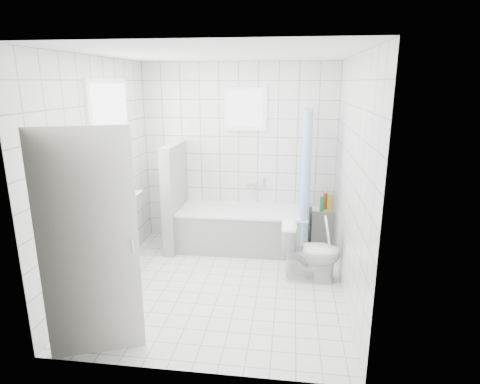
# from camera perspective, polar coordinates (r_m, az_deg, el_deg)

# --- Properties ---
(ground) EXTENTS (3.00, 3.00, 0.00)m
(ground) POSITION_cam_1_polar(r_m,az_deg,el_deg) (4.89, -2.55, -12.99)
(ground) COLOR white
(ground) RESTS_ON ground
(ceiling) EXTENTS (3.00, 3.00, 0.00)m
(ceiling) POSITION_cam_1_polar(r_m,az_deg,el_deg) (4.31, -2.98, 19.06)
(ceiling) COLOR white
(ceiling) RESTS_ON ground
(wall_back) EXTENTS (2.80, 0.02, 2.60)m
(wall_back) POSITION_cam_1_polar(r_m,az_deg,el_deg) (5.87, -0.19, 5.37)
(wall_back) COLOR white
(wall_back) RESTS_ON ground
(wall_front) EXTENTS (2.80, 0.02, 2.60)m
(wall_front) POSITION_cam_1_polar(r_m,az_deg,el_deg) (3.02, -7.73, -4.57)
(wall_front) COLOR white
(wall_front) RESTS_ON ground
(wall_left) EXTENTS (0.02, 3.00, 2.60)m
(wall_left) POSITION_cam_1_polar(r_m,az_deg,el_deg) (4.86, -19.23, 2.39)
(wall_left) COLOR white
(wall_left) RESTS_ON ground
(wall_right) EXTENTS (0.02, 3.00, 2.60)m
(wall_right) POSITION_cam_1_polar(r_m,az_deg,el_deg) (4.40, 15.51, 1.39)
(wall_right) COLOR white
(wall_right) RESTS_ON ground
(window_left) EXTENTS (0.01, 0.90, 1.40)m
(window_left) POSITION_cam_1_polar(r_m,az_deg,el_deg) (5.06, -17.58, 6.46)
(window_left) COLOR white
(window_left) RESTS_ON wall_left
(window_back) EXTENTS (0.50, 0.01, 0.50)m
(window_back) POSITION_cam_1_polar(r_m,az_deg,el_deg) (5.74, 0.76, 11.67)
(window_back) COLOR white
(window_back) RESTS_ON wall_back
(window_sill) EXTENTS (0.18, 1.02, 0.08)m
(window_sill) POSITION_cam_1_polar(r_m,az_deg,el_deg) (5.20, -16.47, -1.61)
(window_sill) COLOR white
(window_sill) RESTS_ON wall_left
(door) EXTENTS (0.76, 0.32, 2.00)m
(door) POSITION_cam_1_polar(r_m,az_deg,el_deg) (3.58, -20.66, -7.34)
(door) COLOR silver
(door) RESTS_ON ground
(bathtub) EXTENTS (1.80, 0.77, 0.58)m
(bathtub) POSITION_cam_1_polar(r_m,az_deg,el_deg) (5.77, 0.41, -5.23)
(bathtub) COLOR white
(bathtub) RESTS_ON ground
(partition_wall) EXTENTS (0.15, 0.85, 1.50)m
(partition_wall) POSITION_cam_1_polar(r_m,az_deg,el_deg) (5.77, -9.21, -0.63)
(partition_wall) COLOR white
(partition_wall) RESTS_ON ground
(tiled_ledge) EXTENTS (0.40, 0.24, 0.55)m
(tiled_ledge) POSITION_cam_1_polar(r_m,az_deg,el_deg) (6.00, 12.00, -4.92)
(tiled_ledge) COLOR white
(tiled_ledge) RESTS_ON ground
(toilet) EXTENTS (0.71, 0.41, 0.72)m
(toilet) POSITION_cam_1_polar(r_m,az_deg,el_deg) (4.92, 9.99, -8.39)
(toilet) COLOR white
(toilet) RESTS_ON ground
(curtain_rod) EXTENTS (0.02, 0.80, 0.02)m
(curtain_rod) POSITION_cam_1_polar(r_m,az_deg,el_deg) (5.35, 9.58, 11.73)
(curtain_rod) COLOR silver
(curtain_rod) RESTS_ON wall_back
(shower_curtain) EXTENTS (0.14, 0.48, 1.78)m
(shower_curtain) POSITION_cam_1_polar(r_m,az_deg,el_deg) (5.35, 9.20, 1.98)
(shower_curtain) COLOR #446EC7
(shower_curtain) RESTS_ON curtain_rod
(tub_faucet) EXTENTS (0.18, 0.06, 0.06)m
(tub_faucet) POSITION_cam_1_polar(r_m,az_deg,el_deg) (5.91, 1.78, 0.95)
(tub_faucet) COLOR silver
(tub_faucet) RESTS_ON wall_back
(sill_bottles) EXTENTS (0.17, 0.74, 0.32)m
(sill_bottles) POSITION_cam_1_polar(r_m,az_deg,el_deg) (5.08, -16.83, 0.02)
(sill_bottles) COLOR #C462B2
(sill_bottles) RESTS_ON window_sill
(ledge_bottles) EXTENTS (0.17, 0.17, 0.25)m
(ledge_bottles) POSITION_cam_1_polar(r_m,az_deg,el_deg) (5.82, 12.11, -1.47)
(ledge_bottles) COLOR #199847
(ledge_bottles) RESTS_ON tiled_ledge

